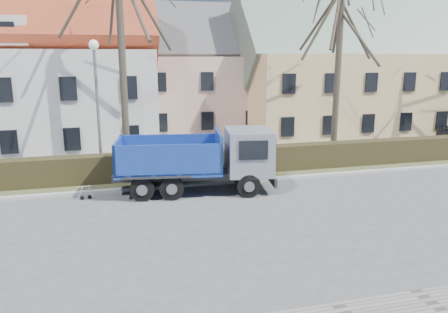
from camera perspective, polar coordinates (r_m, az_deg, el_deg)
name	(u,v)px	position (r m, az deg, el deg)	size (l,w,h in m)	color
ground	(196,223)	(15.79, -3.70, -8.71)	(120.00, 120.00, 0.00)	#505053
curb_far	(176,186)	(20.06, -6.24, -3.81)	(80.00, 0.30, 0.12)	#A5A4A1
grass_strip	(171,177)	(21.59, -6.87, -2.65)	(80.00, 3.00, 0.10)	#464C2B
hedge	(172,166)	(21.24, -6.84, -1.23)	(60.00, 0.90, 1.30)	black
building_pink	(196,80)	(35.12, -3.67, 9.96)	(10.80, 8.80, 8.00)	beige
building_yellow	(352,77)	(36.62, 16.35, 9.98)	(18.80, 10.80, 8.50)	#DAB678
tree_1	(122,46)	(22.94, -13.24, 13.88)	(9.20, 9.20, 12.65)	#393228
tree_2	(338,62)	(26.22, 14.69, 11.84)	(8.00, 8.00, 11.00)	#393228
dump_truck	(190,160)	(19.00, -4.45, -0.51)	(7.04, 2.62, 2.82)	navy
streetlight	(98,110)	(21.57, -16.14, 5.80)	(0.52, 0.52, 6.65)	gray
cart_frame	(80,192)	(19.06, -18.24, -4.48)	(0.71, 0.41, 0.65)	silver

